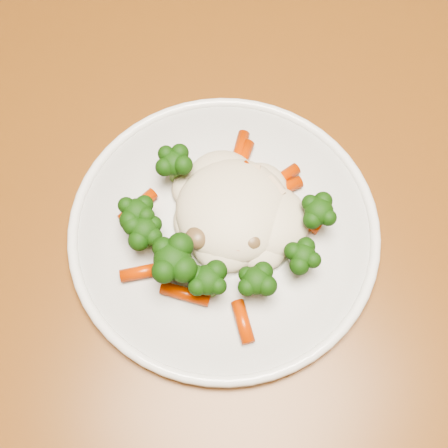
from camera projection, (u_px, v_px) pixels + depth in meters
name	position (u px, v px, depth m)	size (l,w,h in m)	color
dining_table	(326.00, 282.00, 0.62)	(1.33, 0.94, 0.75)	brown
plate	(224.00, 230.00, 0.54)	(0.30, 0.30, 0.01)	silver
meal	(223.00, 221.00, 0.51)	(0.19, 0.20, 0.05)	beige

